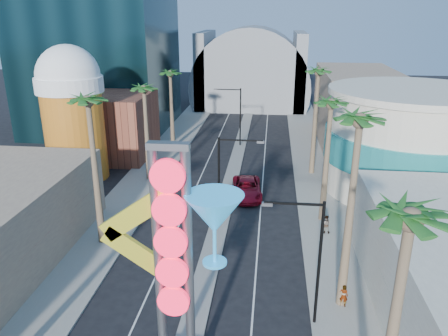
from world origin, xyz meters
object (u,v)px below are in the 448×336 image
at_px(neon_sign, 191,255).
at_px(pedestrian_a, 343,295).
at_px(pedestrian_b, 326,224).
at_px(red_pickup, 247,188).

relative_size(neon_sign, pedestrian_a, 8.24).
relative_size(pedestrian_a, pedestrian_b, 0.96).
height_order(pedestrian_a, pedestrian_b, pedestrian_b).
xyz_separation_m(red_pickup, pedestrian_b, (7.02, -7.23, 0.08)).
relative_size(red_pickup, pedestrian_b, 3.90).
bearing_deg(pedestrian_b, neon_sign, 66.45).
xyz_separation_m(neon_sign, pedestrian_a, (8.27, 6.76, -6.40)).
relative_size(red_pickup, pedestrian_a, 4.05).
relative_size(neon_sign, pedestrian_b, 7.93).
xyz_separation_m(neon_sign, red_pickup, (1.19, 23.69, -6.45)).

